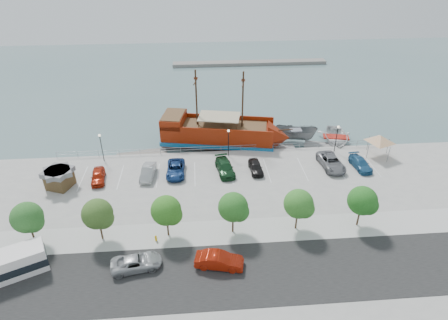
{
  "coord_description": "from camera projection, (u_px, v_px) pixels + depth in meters",
  "views": [
    {
      "loc": [
        -4.44,
        -40.96,
        27.84
      ],
      "look_at": [
        -1.0,
        2.0,
        2.0
      ],
      "focal_mm": 30.0,
      "sensor_mm": 36.0,
      "label": 1
    }
  ],
  "objects": [
    {
      "name": "parked_car_g",
      "position": [
        331.0,
        162.0,
        52.1
      ],
      "size": [
        3.07,
        5.9,
        1.59
      ],
      "primitive_type": "imported",
      "rotation": [
        0.0,
        0.0,
        0.08
      ],
      "color": "slate",
      "rests_on": "land_slab"
    },
    {
      "name": "dock_west",
      "position": [
        142.0,
        155.0,
        57.02
      ],
      "size": [
        7.7,
        3.61,
        0.42
      ],
      "primitive_type": "cube",
      "rotation": [
        0.0,
        0.0,
        0.21
      ],
      "color": "gray",
      "rests_on": "ground"
    },
    {
      "name": "parked_car_c",
      "position": [
        176.0,
        169.0,
        50.66
      ],
      "size": [
        2.47,
        5.21,
        1.44
      ],
      "primitive_type": "imported",
      "rotation": [
        0.0,
        0.0,
        -0.02
      ],
      "color": "navy",
      "rests_on": "land_slab"
    },
    {
      "name": "ground",
      "position": [
        233.0,
        186.0,
        50.15
      ],
      "size": [
        160.0,
        160.0,
        0.0
      ],
      "primitive_type": "plane",
      "color": "slate"
    },
    {
      "name": "dock_mid",
      "position": [
        272.0,
        150.0,
        58.39
      ],
      "size": [
        7.34,
        2.51,
        0.41
      ],
      "primitive_type": "cube",
      "rotation": [
        0.0,
        0.0,
        0.06
      ],
      "color": "gray",
      "rests_on": "ground"
    },
    {
      "name": "tree_b",
      "position": [
        99.0,
        215.0,
        38.31
      ],
      "size": [
        3.3,
        3.2,
        5.0
      ],
      "color": "#473321",
      "rests_on": "sidewalk"
    },
    {
      "name": "speedboat",
      "position": [
        336.0,
        139.0,
        60.31
      ],
      "size": [
        6.81,
        8.48,
        1.56
      ],
      "primitive_type": "imported",
      "rotation": [
        0.0,
        0.0,
        -0.2
      ],
      "color": "silver",
      "rests_on": "ground"
    },
    {
      "name": "tree_f",
      "position": [
        364.0,
        202.0,
        40.23
      ],
      "size": [
        3.3,
        3.2,
        5.0
      ],
      "color": "#473321",
      "rests_on": "sidewalk"
    },
    {
      "name": "dock_east",
      "position": [
        329.0,
        147.0,
        59.01
      ],
      "size": [
        7.94,
        4.64,
        0.44
      ],
      "primitive_type": "cube",
      "rotation": [
        0.0,
        0.0,
        -0.34
      ],
      "color": "gray",
      "rests_on": "ground"
    },
    {
      "name": "parked_car_e",
      "position": [
        256.0,
        167.0,
        51.2
      ],
      "size": [
        1.84,
        4.15,
        1.39
      ],
      "primitive_type": "imported",
      "rotation": [
        0.0,
        0.0,
        0.05
      ],
      "color": "black",
      "rests_on": "land_slab"
    },
    {
      "name": "sidewalk",
      "position": [
        242.0,
        231.0,
        41.08
      ],
      "size": [
        100.0,
        4.0,
        0.05
      ],
      "primitive_type": "cube",
      "color": "#B9B9B9",
      "rests_on": "land_slab"
    },
    {
      "name": "lamp_post_left",
      "position": [
        101.0,
        143.0,
        52.45
      ],
      "size": [
        0.36,
        0.36,
        4.28
      ],
      "color": "black",
      "rests_on": "land_slab"
    },
    {
      "name": "parked_car_b",
      "position": [
        148.0,
        172.0,
        49.99
      ],
      "size": [
        2.01,
        4.64,
        1.49
      ],
      "primitive_type": "imported",
      "rotation": [
        0.0,
        0.0,
        -0.1
      ],
      "color": "#9FA0A1",
      "rests_on": "land_slab"
    },
    {
      "name": "parked_car_a",
      "position": [
        98.0,
        176.0,
        49.2
      ],
      "size": [
        2.23,
        4.38,
        1.43
      ],
      "primitive_type": "imported",
      "rotation": [
        0.0,
        0.0,
        0.13
      ],
      "color": "#A7220B",
      "rests_on": "land_slab"
    },
    {
      "name": "patrol_boat",
      "position": [
        295.0,
        135.0,
        60.32
      ],
      "size": [
        7.19,
        4.3,
        2.61
      ],
      "primitive_type": "imported",
      "rotation": [
        0.0,
        0.0,
        1.29
      ],
      "color": "slate",
      "rests_on": "ground"
    },
    {
      "name": "tree_c",
      "position": [
        168.0,
        212.0,
        38.79
      ],
      "size": [
        3.3,
        3.2,
        5.0
      ],
      "color": "#473321",
      "rests_on": "sidewalk"
    },
    {
      "name": "parked_car_h",
      "position": [
        360.0,
        164.0,
        52.01
      ],
      "size": [
        2.34,
        4.78,
        1.34
      ],
      "primitive_type": "imported",
      "rotation": [
        0.0,
        0.0,
        0.1
      ],
      "color": "#255A86",
      "rests_on": "land_slab"
    },
    {
      "name": "shed",
      "position": [
        59.0,
        178.0,
        47.72
      ],
      "size": [
        3.98,
        3.98,
        2.54
      ],
      "rotation": [
        0.0,
        0.0,
        -0.36
      ],
      "color": "#4F3B21",
      "rests_on": "land_slab"
    },
    {
      "name": "lamp_post_mid",
      "position": [
        228.0,
        138.0,
        53.68
      ],
      "size": [
        0.36,
        0.36,
        4.28
      ],
      "color": "black",
      "rests_on": "land_slab"
    },
    {
      "name": "tree_e",
      "position": [
        300.0,
        205.0,
        39.75
      ],
      "size": [
        3.3,
        3.2,
        5.0
      ],
      "color": "#473321",
      "rests_on": "sidewalk"
    },
    {
      "name": "street_van",
      "position": [
        136.0,
        262.0,
        36.23
      ],
      "size": [
        5.18,
        3.03,
        1.36
      ],
      "primitive_type": "imported",
      "rotation": [
        0.0,
        0.0,
        1.74
      ],
      "color": "#9D9FA3",
      "rests_on": "street"
    },
    {
      "name": "street_sedan",
      "position": [
        219.0,
        261.0,
        36.31
      ],
      "size": [
        4.98,
        2.56,
        1.56
      ],
      "primitive_type": "imported",
      "rotation": [
        0.0,
        0.0,
        1.37
      ],
      "color": "#991A09",
      "rests_on": "street"
    },
    {
      "name": "shuttle_bus",
      "position": [
        5.0,
        267.0,
        35.03
      ],
      "size": [
        7.65,
        5.37,
        2.55
      ],
      "rotation": [
        0.0,
        0.0,
        0.43
      ],
      "color": "silver",
      "rests_on": "street"
    },
    {
      "name": "pirate_ship",
      "position": [
        227.0,
        134.0,
        58.75
      ],
      "size": [
        20.64,
        9.22,
        12.81
      ],
      "rotation": [
        0.0,
        0.0,
        -0.2
      ],
      "color": "maroon",
      "rests_on": "ground"
    },
    {
      "name": "fire_hydrant",
      "position": [
        156.0,
        238.0,
        39.57
      ],
      "size": [
        0.25,
        0.25,
        0.72
      ],
      "rotation": [
        0.0,
        0.0,
        0.15
      ],
      "color": "#DDA508",
      "rests_on": "sidewalk"
    },
    {
      "name": "street",
      "position": [
        249.0,
        273.0,
        35.95
      ],
      "size": [
        100.0,
        8.0,
        0.04
      ],
      "primitive_type": "cube",
      "color": "black",
      "rests_on": "land_slab"
    },
    {
      "name": "lamp_post_right",
      "position": [
        337.0,
        134.0,
        54.78
      ],
      "size": [
        0.36,
        0.36,
        4.28
      ],
      "color": "black",
      "rests_on": "land_slab"
    },
    {
      "name": "parked_car_d",
      "position": [
        225.0,
        167.0,
        51.0
      ],
      "size": [
        2.81,
        5.42,
        1.5
      ],
      "primitive_type": "imported",
      "rotation": [
        0.0,
        0.0,
        0.14
      ],
      "color": "#153C1D",
      "rests_on": "land_slab"
    },
    {
      "name": "tree_d",
      "position": [
        235.0,
        208.0,
        39.27
      ],
      "size": [
        3.3,
        3.2,
        5.0
      ],
      "color": "#473321",
      "rests_on": "sidewalk"
    },
    {
      "name": "seawall_railing",
      "position": [
        228.0,
        148.0,
        56.03
      ],
      "size": [
        50.0,
        0.06,
        1.0
      ],
      "color": "gray",
      "rests_on": "land_slab"
    },
    {
      "name": "tree_a",
      "position": [
        28.0,
        219.0,
        37.83
      ],
      "size": [
        3.3,
        3.2,
        5.0
      ],
      "color": "#473321",
      "rests_on": "sidewalk"
    },
    {
      "name": "canopy_tent",
      "position": [
        381.0,
        136.0,
        53.53
      ],
      "size": [
        6.0,
        6.0,
        3.79
      ],
      "rotation": [
        0.0,
        0.0,
        -0.42
      ],
      "color": "slate",
      "rests_on": "land_slab"
    },
    {
      "name": "far_shore",
      "position": [
        250.0,
        63.0,
        97.65
      ],
      "size": [
        40.0,
        3.0,
        0.8
      ],
      "primitive_type": "cube",
      "color": "gray",
      "rests_on": "ground"
    }
  ]
}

